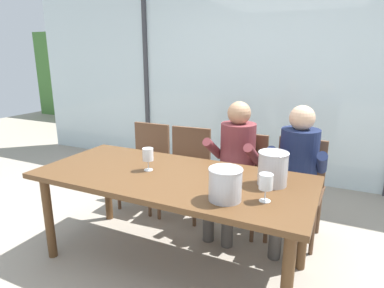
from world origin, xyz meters
name	(u,v)px	position (x,y,z in m)	size (l,w,h in m)	color
ground	(218,210)	(0.00, 1.00, 0.00)	(14.00, 14.00, 0.00)	#9E9384
window_glass_panel	(255,78)	(0.00, 2.21, 1.30)	(7.25, 0.03, 2.60)	silver
window_mullion_left	(147,75)	(-1.63, 2.19, 1.30)	(0.06, 0.06, 2.60)	#38383D
hillside_vineyard	(295,79)	(0.00, 5.59, 1.09)	(13.25, 2.40, 2.17)	#477A38
dining_table	(172,185)	(0.00, 0.00, 0.66)	(2.05, 0.91, 0.74)	brown
chair_near_curtain	(147,158)	(-0.78, 0.86, 0.51)	(0.45, 0.45, 0.88)	brown
chair_left_of_center	(187,164)	(-0.30, 0.86, 0.51)	(0.47, 0.47, 0.88)	brown
chair_center	(242,174)	(0.29, 0.84, 0.51)	(0.45, 0.45, 0.88)	brown
chair_right_of_center	(298,181)	(0.79, 0.87, 0.51)	(0.45, 0.45, 0.88)	brown
person_maroon_top	(234,159)	(0.24, 0.73, 0.68)	(0.48, 0.63, 1.19)	brown
person_navy_polo	(297,168)	(0.79, 0.73, 0.68)	(0.47, 0.62, 1.19)	#192347
ice_bucket_primary	(225,184)	(0.50, -0.23, 0.84)	(0.21, 0.21, 0.20)	#B7B7BC
ice_bucket_secondary	(273,168)	(0.71, 0.13, 0.86)	(0.21, 0.21, 0.23)	#B7B7BC
wine_glass_by_left_taster	(266,183)	(0.73, -0.15, 0.85)	(0.08, 0.08, 0.17)	silver
wine_glass_near_bucket	(148,155)	(-0.21, 0.01, 0.85)	(0.08, 0.08, 0.17)	silver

